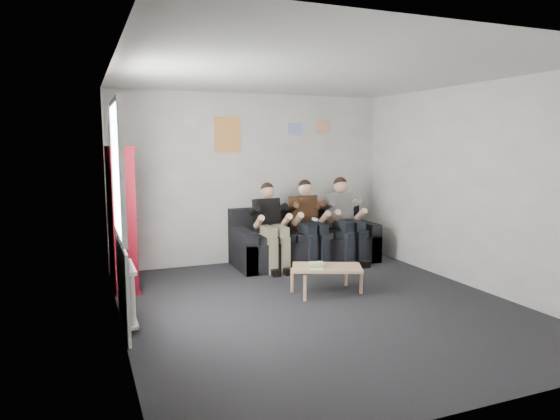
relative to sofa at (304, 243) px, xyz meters
name	(u,v)px	position (x,y,z in m)	size (l,w,h in m)	color
room_shell	(322,193)	(-0.73, -2.07, 1.03)	(5.00, 5.00, 5.00)	black
sofa	(304,243)	(0.00, 0.00, 0.00)	(2.29, 0.94, 0.89)	black
bookshelf	(123,218)	(-2.81, -0.39, 0.62)	(0.28, 0.85, 1.88)	maroon
coffee_table	(327,270)	(-0.42, -1.63, -0.01)	(0.88, 0.48, 0.35)	tan
game_cases	(316,265)	(-0.57, -1.63, 0.06)	(0.23, 0.21, 0.05)	white
person_left	(271,226)	(-0.64, -0.20, 0.35)	(0.39, 0.83, 1.32)	black
person_middle	(310,223)	(0.00, -0.21, 0.36)	(0.40, 0.86, 1.35)	#442616
person_right	(345,220)	(0.64, -0.21, 0.37)	(0.42, 0.89, 1.37)	silver
radiator	(130,293)	(-2.88, -1.87, 0.03)	(0.10, 0.64, 0.60)	white
window	(120,230)	(-2.95, -1.87, 0.71)	(0.05, 1.30, 2.36)	white
poster_large	(228,135)	(-1.13, 0.42, 1.73)	(0.42, 0.01, 0.55)	#F0D754
poster_blue	(295,129)	(0.02, 0.42, 1.83)	(0.25, 0.01, 0.20)	#4070DB
poster_pink	(322,126)	(0.52, 0.42, 1.88)	(0.22, 0.01, 0.18)	#DA4490
poster_sign	(189,121)	(-1.73, 0.42, 1.93)	(0.20, 0.01, 0.14)	white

